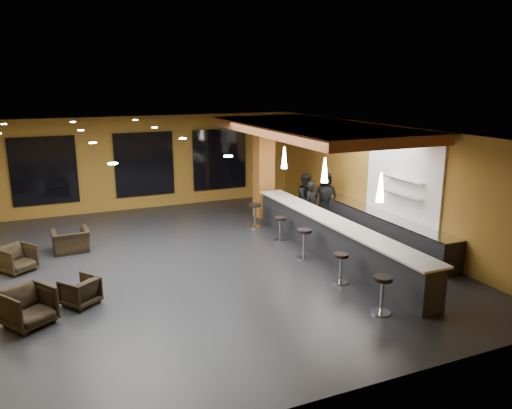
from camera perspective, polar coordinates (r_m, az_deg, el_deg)
name	(u,v)px	position (r m, az deg, el deg)	size (l,w,h in m)	color
floor	(196,264)	(13.66, -6.92, -6.79)	(12.00, 13.00, 0.10)	black
ceiling	(191,130)	(12.84, -7.39, 8.41)	(12.00, 13.00, 0.10)	black
wall_back	(144,163)	(19.39, -12.70, 4.70)	(12.00, 0.10, 3.50)	brown
wall_front	(324,296)	(7.39, 7.76, -10.35)	(12.00, 0.10, 3.50)	brown
wall_right	(383,181)	(15.88, 14.28, 2.59)	(0.10, 13.00, 3.50)	brown
wood_soffit	(310,128)	(15.34, 6.18, 8.64)	(3.60, 8.00, 0.28)	#9D542D
window_left	(44,171)	(18.96, -23.07, 3.56)	(2.20, 0.06, 2.40)	black
window_center	(144,164)	(19.29, -12.63, 4.51)	(2.20, 0.06, 2.40)	black
window_right	(220,159)	(20.07, -4.18, 5.17)	(2.20, 0.06, 2.40)	black
tile_backsplash	(402,179)	(15.01, 16.38, 2.78)	(0.06, 3.20, 2.40)	white
bar_counter	(332,239)	(14.05, 8.66, -3.88)	(0.60, 8.00, 1.00)	black
bar_top	(333,220)	(13.90, 8.74, -1.82)	(0.78, 8.10, 0.05)	beige
prep_counter	(380,228)	(15.57, 13.94, -2.62)	(0.70, 6.00, 0.86)	black
prep_top	(380,214)	(15.45, 14.04, -1.01)	(0.72, 6.00, 0.03)	silver
wall_shelf_lower	(402,195)	(14.86, 16.35, 1.09)	(0.30, 1.50, 0.03)	silver
wall_shelf_upper	(403,179)	(14.77, 16.47, 2.79)	(0.30, 1.50, 0.03)	silver
column	(264,168)	(17.69, 0.89, 4.17)	(0.60, 0.60, 3.50)	#9B5B22
pendant_0	(381,187)	(12.00, 14.05, 1.91)	(0.20, 0.20, 0.70)	white
pendant_1	(325,170)	(14.02, 7.86, 3.91)	(0.20, 0.20, 0.70)	white
pendant_2	(284,158)	(16.17, 3.25, 5.37)	(0.20, 0.20, 0.70)	white
staff_a	(312,206)	(16.44, 6.41, -0.12)	(0.57, 0.38, 1.57)	black
staff_b	(307,199)	(16.94, 5.82, 0.62)	(0.85, 0.66, 1.75)	black
staff_c	(325,197)	(17.23, 7.92, 0.83)	(0.86, 0.56, 1.77)	black
armchair_a	(28,307)	(11.10, -24.57, -10.61)	(0.84, 0.86, 0.79)	black
armchair_b	(80,291)	(11.67, -19.47, -9.34)	(0.67, 0.69, 0.63)	black
armchair_c	(17,259)	(14.19, -25.63, -5.62)	(0.74, 0.77, 0.70)	black
armchair_d	(71,241)	(15.22, -20.41, -3.91)	(1.00, 0.87, 0.65)	black
bar_stool_0	(382,290)	(10.88, 14.25, -9.44)	(0.42, 0.42, 0.82)	silver
bar_stool_1	(341,264)	(12.26, 9.68, -6.74)	(0.38, 0.38, 0.74)	silver
bar_stool_2	(304,240)	(13.74, 5.52, -4.04)	(0.42, 0.42, 0.83)	silver
bar_stool_3	(280,226)	(15.23, 2.77, -2.42)	(0.37, 0.37, 0.74)	silver
bar_stool_4	(255,212)	(16.55, -0.10, -0.91)	(0.41, 0.41, 0.80)	silver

